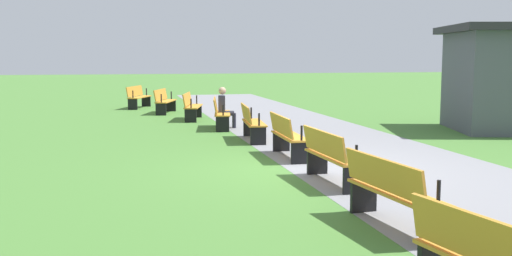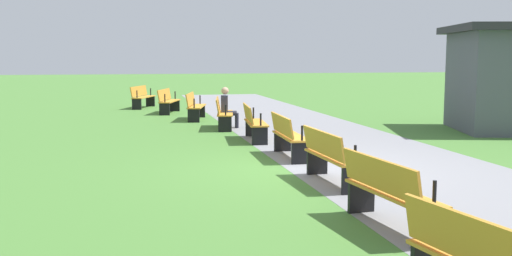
{
  "view_description": "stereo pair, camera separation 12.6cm",
  "coord_description": "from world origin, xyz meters",
  "px_view_note": "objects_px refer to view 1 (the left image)",
  "views": [
    {
      "loc": [
        10.31,
        -3.45,
        2.1
      ],
      "look_at": [
        -0.0,
        -1.06,
        0.8
      ],
      "focal_mm": 41.25,
      "sensor_mm": 36.0,
      "label": 1
    },
    {
      "loc": [
        10.34,
        -3.33,
        2.1
      ],
      "look_at": [
        -0.0,
        -1.06,
        0.8
      ],
      "focal_mm": 41.25,
      "sensor_mm": 36.0,
      "label": 2
    }
  ],
  "objects_px": {
    "bench_4": "(251,122)",
    "bench_5": "(287,135)",
    "bench_1": "(164,101)",
    "person_seated": "(225,106)",
    "bench_0": "(138,96)",
    "bench_2": "(191,106)",
    "bench_3": "(220,113)",
    "bench_7": "(392,191)",
    "kiosk": "(504,77)",
    "bench_6": "(331,156)"
  },
  "relations": [
    {
      "from": "bench_4",
      "to": "bench_5",
      "type": "xyz_separation_m",
      "value": [
        2.59,
        0.18,
        0.0
      ]
    },
    {
      "from": "bench_1",
      "to": "person_seated",
      "type": "xyz_separation_m",
      "value": [
        4.88,
        1.41,
        0.17
      ]
    },
    {
      "from": "bench_0",
      "to": "bench_2",
      "type": "xyz_separation_m",
      "value": [
        4.94,
        1.58,
        0.0
      ]
    },
    {
      "from": "bench_3",
      "to": "bench_7",
      "type": "bearing_deg",
      "value": 11.85
    },
    {
      "from": "bench_3",
      "to": "bench_1",
      "type": "bearing_deg",
      "value": -156.34
    },
    {
      "from": "bench_0",
      "to": "person_seated",
      "type": "bearing_deg",
      "value": 39.04
    },
    {
      "from": "kiosk",
      "to": "bench_2",
      "type": "bearing_deg",
      "value": -104.73
    },
    {
      "from": "bench_3",
      "to": "bench_6",
      "type": "distance_m",
      "value": 7.77
    },
    {
      "from": "bench_1",
      "to": "person_seated",
      "type": "distance_m",
      "value": 5.08
    },
    {
      "from": "bench_2",
      "to": "bench_7",
      "type": "distance_m",
      "value": 12.9
    },
    {
      "from": "bench_0",
      "to": "kiosk",
      "type": "bearing_deg",
      "value": 67.25
    },
    {
      "from": "bench_0",
      "to": "bench_7",
      "type": "xyz_separation_m",
      "value": [
        17.81,
        2.46,
        0.0
      ]
    },
    {
      "from": "bench_4",
      "to": "bench_6",
      "type": "distance_m",
      "value": 5.18
    },
    {
      "from": "bench_3",
      "to": "person_seated",
      "type": "distance_m",
      "value": 0.29
    },
    {
      "from": "bench_3",
      "to": "bench_4",
      "type": "relative_size",
      "value": 1.01
    },
    {
      "from": "bench_0",
      "to": "bench_3",
      "type": "bearing_deg",
      "value": 37.49
    },
    {
      "from": "bench_5",
      "to": "bench_6",
      "type": "distance_m",
      "value": 2.59
    },
    {
      "from": "bench_2",
      "to": "bench_4",
      "type": "bearing_deg",
      "value": 23.68
    },
    {
      "from": "bench_0",
      "to": "bench_4",
      "type": "bearing_deg",
      "value": 35.52
    },
    {
      "from": "bench_7",
      "to": "bench_0",
      "type": "bearing_deg",
      "value": -178.05
    },
    {
      "from": "bench_0",
      "to": "person_seated",
      "type": "xyz_separation_m",
      "value": [
        7.32,
        2.28,
        0.17
      ]
    },
    {
      "from": "bench_1",
      "to": "bench_5",
      "type": "distance_m",
      "value": 10.34
    },
    {
      "from": "bench_1",
      "to": "bench_7",
      "type": "distance_m",
      "value": 15.45
    },
    {
      "from": "bench_1",
      "to": "bench_4",
      "type": "relative_size",
      "value": 1.01
    },
    {
      "from": "bench_2",
      "to": "bench_6",
      "type": "height_order",
      "value": "same"
    },
    {
      "from": "bench_4",
      "to": "bench_6",
      "type": "xyz_separation_m",
      "value": [
        5.18,
        0.18,
        0.0
      ]
    },
    {
      "from": "bench_0",
      "to": "bench_7",
      "type": "height_order",
      "value": "same"
    },
    {
      "from": "bench_3",
      "to": "kiosk",
      "type": "distance_m",
      "value": 8.12
    },
    {
      "from": "bench_1",
      "to": "kiosk",
      "type": "bearing_deg",
      "value": 68.92
    },
    {
      "from": "bench_1",
      "to": "bench_3",
      "type": "xyz_separation_m",
      "value": [
        5.03,
        1.23,
        0.0
      ]
    },
    {
      "from": "bench_1",
      "to": "bench_7",
      "type": "height_order",
      "value": "same"
    },
    {
      "from": "bench_3",
      "to": "bench_5",
      "type": "relative_size",
      "value": 1.02
    },
    {
      "from": "bench_5",
      "to": "bench_7",
      "type": "distance_m",
      "value": 5.18
    },
    {
      "from": "bench_0",
      "to": "bench_5",
      "type": "xyz_separation_m",
      "value": [
        12.63,
        2.64,
        0.0
      ]
    },
    {
      "from": "bench_4",
      "to": "person_seated",
      "type": "height_order",
      "value": "person_seated"
    },
    {
      "from": "bench_1",
      "to": "bench_4",
      "type": "xyz_separation_m",
      "value": [
        7.6,
        1.59,
        0.0
      ]
    },
    {
      "from": "bench_0",
      "to": "bench_2",
      "type": "relative_size",
      "value": 0.99
    },
    {
      "from": "bench_4",
      "to": "person_seated",
      "type": "distance_m",
      "value": 2.74
    },
    {
      "from": "bench_1",
      "to": "bench_6",
      "type": "relative_size",
      "value": 1.03
    },
    {
      "from": "person_seated",
      "to": "kiosk",
      "type": "relative_size",
      "value": 0.29
    },
    {
      "from": "bench_5",
      "to": "bench_7",
      "type": "height_order",
      "value": "same"
    },
    {
      "from": "bench_3",
      "to": "bench_6",
      "type": "relative_size",
      "value": 1.02
    },
    {
      "from": "bench_6",
      "to": "person_seated",
      "type": "bearing_deg",
      "value": -179.36
    },
    {
      "from": "bench_4",
      "to": "bench_7",
      "type": "relative_size",
      "value": 1.0
    },
    {
      "from": "bench_6",
      "to": "bench_7",
      "type": "height_order",
      "value": "same"
    },
    {
      "from": "bench_2",
      "to": "bench_7",
      "type": "xyz_separation_m",
      "value": [
        12.87,
        0.89,
        0.0
      ]
    },
    {
      "from": "bench_0",
      "to": "person_seated",
      "type": "relative_size",
      "value": 1.47
    },
    {
      "from": "bench_6",
      "to": "bench_2",
      "type": "bearing_deg",
      "value": -176.07
    },
    {
      "from": "bench_0",
      "to": "bench_1",
      "type": "distance_m",
      "value": 2.59
    },
    {
      "from": "bench_3",
      "to": "kiosk",
      "type": "bearing_deg",
      "value": 84.01
    }
  ]
}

